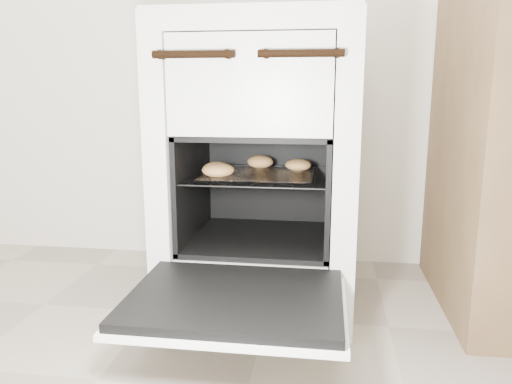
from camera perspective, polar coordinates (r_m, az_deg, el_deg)
stove at (r=1.48m, az=0.71°, el=2.70°), size 0.53×0.59×0.81m
oven_door at (r=1.11m, az=-2.37°, el=-12.35°), size 0.48×0.37×0.03m
oven_rack at (r=1.42m, az=0.40°, el=1.92°), size 0.39×0.37×0.01m
foil_sheet at (r=1.40m, az=0.31°, el=2.01°), size 0.30×0.27×0.01m
baked_rolls at (r=1.40m, az=-1.21°, el=2.94°), size 0.31×0.27×0.04m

